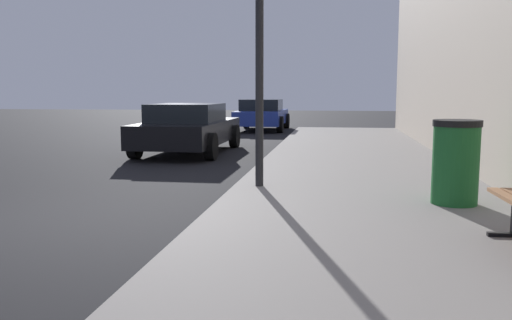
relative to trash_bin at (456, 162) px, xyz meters
name	(u,v)px	position (x,y,z in m)	size (l,w,h in m)	color
ground_plane	(27,228)	(-5.03, -1.40, -0.69)	(80.00, 80.00, 0.00)	black
sidewalk	(379,235)	(-1.03, -1.40, -0.61)	(4.00, 32.00, 0.15)	gray
trash_bin	(456,162)	(0.00, 0.00, 0.00)	(0.60, 0.60, 1.07)	#195926
car_black	(189,128)	(-5.26, 6.26, -0.04)	(2.05, 4.47, 1.27)	black
car_blue	(262,115)	(-4.53, 14.69, -0.04)	(2.00, 4.13, 1.27)	#233899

